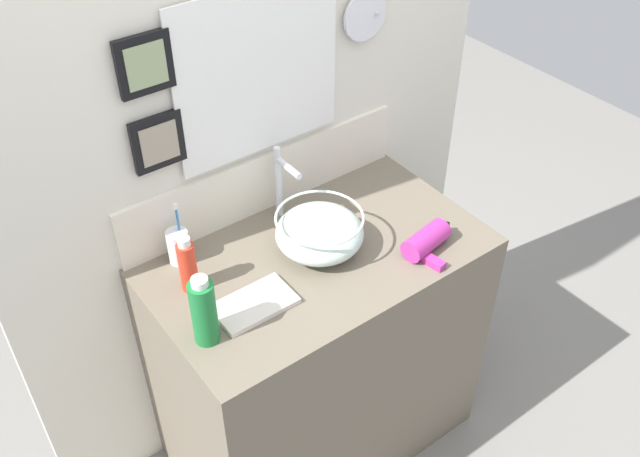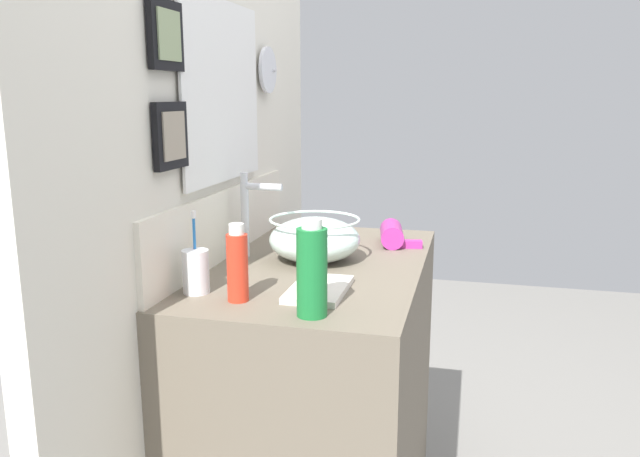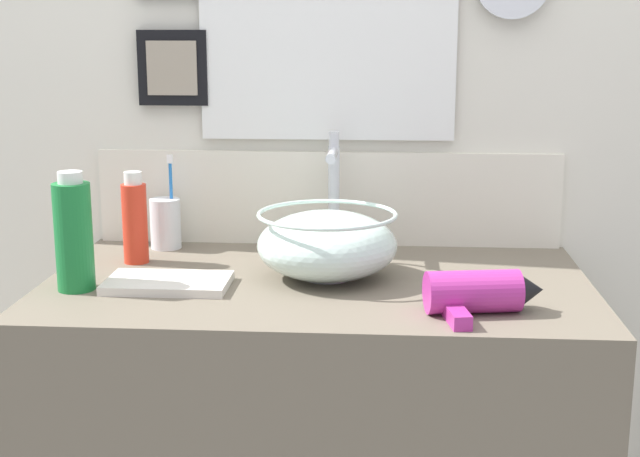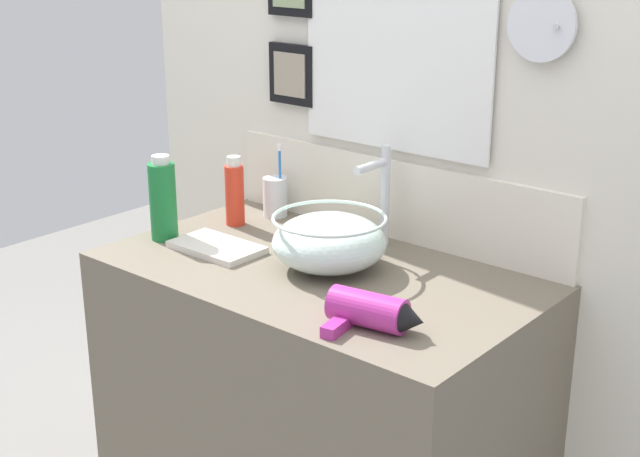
{
  "view_description": "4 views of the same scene",
  "coord_description": "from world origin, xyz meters",
  "px_view_note": "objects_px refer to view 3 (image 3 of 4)",
  "views": [
    {
      "loc": [
        -0.94,
        -1.28,
        2.34
      ],
      "look_at": [
        0.01,
        0.0,
        1.02
      ],
      "focal_mm": 40.0,
      "sensor_mm": 36.0,
      "label": 1
    },
    {
      "loc": [
        -1.69,
        -0.42,
        1.39
      ],
      "look_at": [
        0.01,
        0.0,
        1.02
      ],
      "focal_mm": 35.0,
      "sensor_mm": 36.0,
      "label": 2
    },
    {
      "loc": [
        0.12,
        -1.61,
        1.38
      ],
      "look_at": [
        0.01,
        0.0,
        1.02
      ],
      "focal_mm": 50.0,
      "sensor_mm": 36.0,
      "label": 3
    },
    {
      "loc": [
        1.23,
        -1.46,
        1.68
      ],
      "look_at": [
        0.01,
        0.0,
        1.02
      ],
      "focal_mm": 50.0,
      "sensor_mm": 36.0,
      "label": 4
    }
  ],
  "objects_px": {
    "shampoo_bottle": "(135,220)",
    "spray_bottle": "(74,234)",
    "glass_bowl_sink": "(327,244)",
    "faucet": "(333,184)",
    "hair_drier": "(481,293)",
    "hand_towel": "(168,283)",
    "toothbrush_cup": "(166,223)"
  },
  "relations": [
    {
      "from": "hair_drier",
      "to": "toothbrush_cup",
      "type": "relative_size",
      "value": 1.03
    },
    {
      "from": "glass_bowl_sink",
      "to": "faucet",
      "type": "distance_m",
      "value": 0.21
    },
    {
      "from": "glass_bowl_sink",
      "to": "faucet",
      "type": "relative_size",
      "value": 1.05
    },
    {
      "from": "spray_bottle",
      "to": "hand_towel",
      "type": "bearing_deg",
      "value": 8.87
    },
    {
      "from": "faucet",
      "to": "spray_bottle",
      "type": "relative_size",
      "value": 1.17
    },
    {
      "from": "toothbrush_cup",
      "to": "hand_towel",
      "type": "relative_size",
      "value": 0.9
    },
    {
      "from": "hair_drier",
      "to": "hand_towel",
      "type": "xyz_separation_m",
      "value": [
        -0.56,
        0.11,
        -0.03
      ]
    },
    {
      "from": "glass_bowl_sink",
      "to": "faucet",
      "type": "bearing_deg",
      "value": 90.0
    },
    {
      "from": "glass_bowl_sink",
      "to": "toothbrush_cup",
      "type": "xyz_separation_m",
      "value": [
        -0.36,
        0.21,
        -0.01
      ]
    },
    {
      "from": "faucet",
      "to": "toothbrush_cup",
      "type": "xyz_separation_m",
      "value": [
        -0.36,
        0.01,
        -0.09
      ]
    },
    {
      "from": "shampoo_bottle",
      "to": "glass_bowl_sink",
      "type": "bearing_deg",
      "value": -12.23
    },
    {
      "from": "toothbrush_cup",
      "to": "shampoo_bottle",
      "type": "bearing_deg",
      "value": -104.62
    },
    {
      "from": "hair_drier",
      "to": "shampoo_bottle",
      "type": "height_order",
      "value": "shampoo_bottle"
    },
    {
      "from": "spray_bottle",
      "to": "hand_towel",
      "type": "distance_m",
      "value": 0.19
    },
    {
      "from": "spray_bottle",
      "to": "glass_bowl_sink",
      "type": "bearing_deg",
      "value": 13.72
    },
    {
      "from": "hand_towel",
      "to": "shampoo_bottle",
      "type": "bearing_deg",
      "value": 121.91
    },
    {
      "from": "spray_bottle",
      "to": "hand_towel",
      "type": "height_order",
      "value": "spray_bottle"
    },
    {
      "from": "hair_drier",
      "to": "hand_towel",
      "type": "bearing_deg",
      "value": 169.07
    },
    {
      "from": "hand_towel",
      "to": "spray_bottle",
      "type": "bearing_deg",
      "value": -171.13
    },
    {
      "from": "shampoo_bottle",
      "to": "spray_bottle",
      "type": "xyz_separation_m",
      "value": [
        -0.06,
        -0.19,
        0.02
      ]
    },
    {
      "from": "toothbrush_cup",
      "to": "shampoo_bottle",
      "type": "height_order",
      "value": "toothbrush_cup"
    },
    {
      "from": "glass_bowl_sink",
      "to": "hand_towel",
      "type": "distance_m",
      "value": 0.3
    },
    {
      "from": "glass_bowl_sink",
      "to": "shampoo_bottle",
      "type": "distance_m",
      "value": 0.4
    },
    {
      "from": "faucet",
      "to": "hand_towel",
      "type": "relative_size",
      "value": 1.13
    },
    {
      "from": "faucet",
      "to": "shampoo_bottle",
      "type": "bearing_deg",
      "value": -163.8
    },
    {
      "from": "hair_drier",
      "to": "spray_bottle",
      "type": "relative_size",
      "value": 0.96
    },
    {
      "from": "glass_bowl_sink",
      "to": "toothbrush_cup",
      "type": "height_order",
      "value": "toothbrush_cup"
    },
    {
      "from": "hand_towel",
      "to": "faucet",
      "type": "bearing_deg",
      "value": 44.64
    },
    {
      "from": "spray_bottle",
      "to": "faucet",
      "type": "bearing_deg",
      "value": 34.51
    },
    {
      "from": "toothbrush_cup",
      "to": "spray_bottle",
      "type": "relative_size",
      "value": 0.93
    },
    {
      "from": "hair_drier",
      "to": "faucet",
      "type": "bearing_deg",
      "value": 124.59
    },
    {
      "from": "shampoo_bottle",
      "to": "hand_towel",
      "type": "xyz_separation_m",
      "value": [
        0.11,
        -0.17,
        -0.08
      ]
    }
  ]
}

